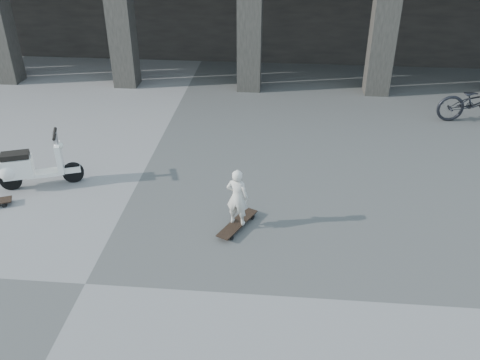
# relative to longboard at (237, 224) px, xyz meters

# --- Properties ---
(ground) EXTENTS (90.00, 90.00, 0.00)m
(ground) POSITION_rel_longboard_xyz_m (-2.10, -1.62, -0.08)
(ground) COLOR #4A4A47
(ground) RESTS_ON ground
(longboard) EXTENTS (0.64, 1.00, 0.10)m
(longboard) POSITION_rel_longboard_xyz_m (0.00, 0.00, 0.00)
(longboard) COLOR black
(longboard) RESTS_ON ground
(child) EXTENTS (0.42, 0.33, 1.02)m
(child) POSITION_rel_longboard_xyz_m (0.00, -0.00, 0.53)
(child) COLOR silver
(child) RESTS_ON longboard
(scooter) EXTENTS (1.50, 0.78, 1.09)m
(scooter) POSITION_rel_longboard_xyz_m (-4.15, 0.98, 0.35)
(scooter) COLOR black
(scooter) RESTS_ON ground
(bicycle) EXTENTS (1.99, 0.82, 1.02)m
(bicycle) POSITION_rel_longboard_xyz_m (5.43, 5.06, 0.43)
(bicycle) COLOR black
(bicycle) RESTS_ON ground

